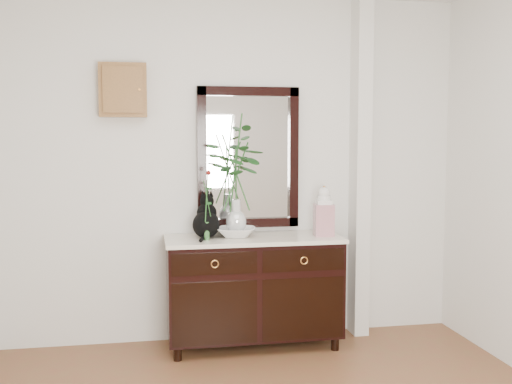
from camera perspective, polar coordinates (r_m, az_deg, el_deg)
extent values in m
cube|color=silver|center=(4.70, -1.97, 2.19)|extent=(3.60, 0.04, 2.70)
cube|color=silver|center=(4.87, 9.88, 2.22)|extent=(0.12, 0.20, 2.70)
cube|color=black|center=(4.61, -0.23, -9.09)|extent=(1.30, 0.50, 0.82)
cube|color=white|center=(4.53, -0.23, -4.49)|extent=(1.33, 0.52, 0.03)
cube|color=black|center=(4.70, -0.74, 3.28)|extent=(0.80, 0.06, 1.10)
cube|color=white|center=(4.71, -0.77, 3.29)|extent=(0.66, 0.01, 0.96)
cube|color=brown|center=(4.62, -12.55, 9.46)|extent=(0.35, 0.10, 0.40)
imported|color=white|center=(4.53, -1.90, -3.85)|extent=(0.35, 0.35, 0.07)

